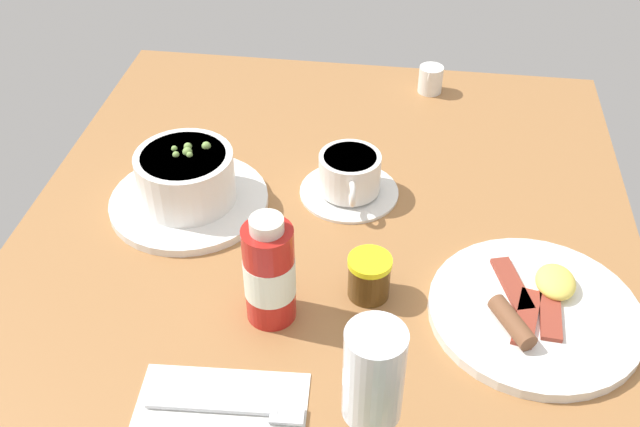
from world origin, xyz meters
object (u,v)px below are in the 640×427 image
object	(u,v)px
creamer_jug	(431,79)
sauce_bottle_red	(269,273)
porridge_bowl	(187,182)
cutlery_setting	(222,420)
coffee_cup	(350,177)
wine_glass	(373,380)
breakfast_plate	(535,310)
jam_jar	(369,277)

from	to	relation	value
creamer_jug	sauce_bottle_red	world-z (taller)	sauce_bottle_red
porridge_bowl	cutlery_setting	world-z (taller)	porridge_bowl
cutlery_setting	coffee_cup	bearing A→B (deg)	167.65
cutlery_setting	wine_glass	xyz separation A→B (cm)	(2.05, 15.34, 11.86)
coffee_cup	porridge_bowl	bearing A→B (deg)	-75.57
cutlery_setting	creamer_jug	bearing A→B (deg)	164.65
cutlery_setting	breakfast_plate	world-z (taller)	breakfast_plate
porridge_bowl	sauce_bottle_red	bearing A→B (deg)	39.16
cutlery_setting	coffee_cup	world-z (taller)	coffee_cup
porridge_bowl	creamer_jug	xyz separation A→B (cm)	(-36.58, 32.81, -1.55)
porridge_bowl	wine_glass	bearing A→B (deg)	37.95
creamer_jug	breakfast_plate	size ratio (longest dim) A/B	0.21
cutlery_setting	coffee_cup	xyz separation A→B (cm)	(-40.32, 8.82, 2.74)
cutlery_setting	wine_glass	size ratio (longest dim) A/B	1.04
porridge_bowl	breakfast_plate	xyz separation A→B (cm)	(14.94, 46.55, -3.05)
creamer_jug	wine_glass	xyz separation A→B (cm)	(73.27, -4.20, 9.70)
porridge_bowl	coffee_cup	xyz separation A→B (cm)	(-5.68, 22.09, -0.97)
coffee_cup	breakfast_plate	world-z (taller)	coffee_cup
porridge_bowl	jam_jar	world-z (taller)	porridge_bowl
sauce_bottle_red	breakfast_plate	size ratio (longest dim) A/B	0.58
creamer_jug	jam_jar	bearing A→B (deg)	-6.97
wine_glass	breakfast_plate	world-z (taller)	wine_glass
coffee_cup	wine_glass	bearing A→B (deg)	8.75
coffee_cup	jam_jar	size ratio (longest dim) A/B	2.48
jam_jar	wine_glass	bearing A→B (deg)	5.02
creamer_jug	wine_glass	bearing A→B (deg)	-3.28
jam_jar	sauce_bottle_red	size ratio (longest dim) A/B	0.39
sauce_bottle_red	breakfast_plate	xyz separation A→B (cm)	(-4.06, 31.08, -5.83)
porridge_bowl	breakfast_plate	world-z (taller)	porridge_bowl
sauce_bottle_red	breakfast_plate	world-z (taller)	sauce_bottle_red
jam_jar	breakfast_plate	bearing A→B (deg)	87.46
creamer_jug	wine_glass	distance (cm)	74.03
creamer_jug	breakfast_plate	world-z (taller)	creamer_jug
coffee_cup	breakfast_plate	bearing A→B (deg)	49.86
coffee_cup	sauce_bottle_red	bearing A→B (deg)	-15.01
jam_jar	porridge_bowl	bearing A→B (deg)	-117.84
cutlery_setting	sauce_bottle_red	bearing A→B (deg)	171.97
breakfast_plate	wine_glass	bearing A→B (deg)	-39.52
breakfast_plate	sauce_bottle_red	bearing A→B (deg)	-82.56
cutlery_setting	jam_jar	bearing A→B (deg)	147.01
wine_glass	jam_jar	xyz separation A→B (cm)	(-22.63, -1.99, -9.20)
coffee_cup	sauce_bottle_red	distance (cm)	25.83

